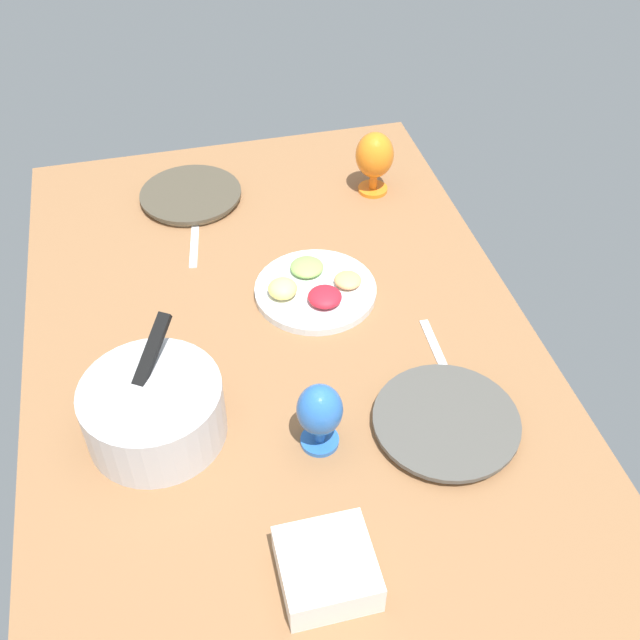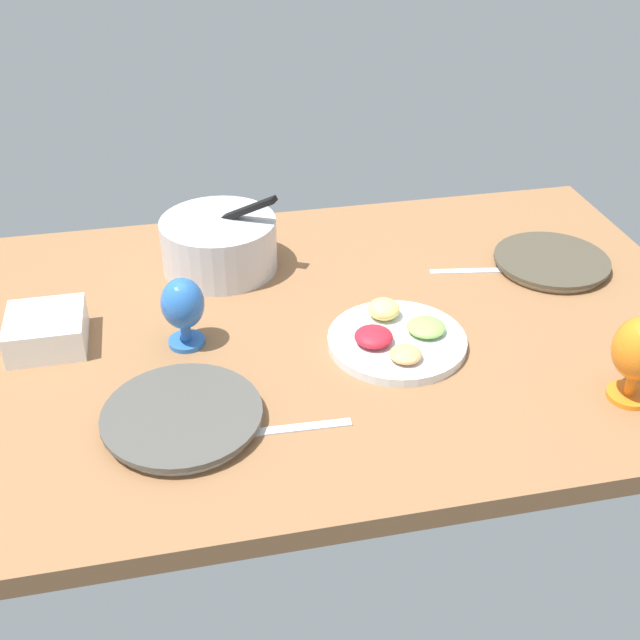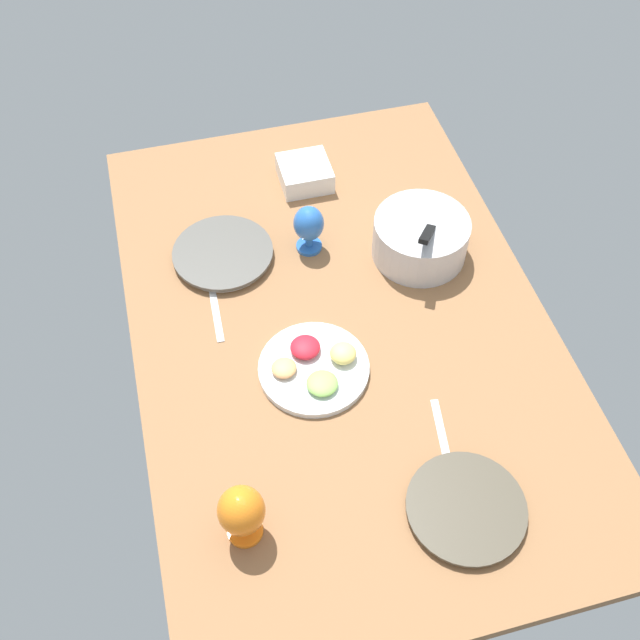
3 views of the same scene
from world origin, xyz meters
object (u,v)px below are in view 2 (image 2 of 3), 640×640
object	(u,v)px
fruit_platter	(396,338)
square_bowl_white	(46,329)
mixing_bowl	(219,242)
dinner_plate_right	(551,262)
hurricane_glass_blue	(183,306)
hurricane_glass_orange	(640,351)
dinner_plate_left	(182,417)

from	to	relation	value
fruit_platter	square_bowl_white	size ratio (longest dim) A/B	1.85
fruit_platter	mixing_bowl	bearing A→B (deg)	129.21
dinner_plate_right	hurricane_glass_blue	bearing A→B (deg)	-170.65
fruit_platter	square_bowl_white	world-z (taller)	square_bowl_white
mixing_bowl	hurricane_glass_orange	xyz separation A→B (cm)	(65.43, -60.75, 3.64)
hurricane_glass_orange	square_bowl_white	xyz separation A→B (cm)	(-100.98, 37.73, -6.40)
dinner_plate_right	square_bowl_white	xyz separation A→B (cm)	(-108.29, -8.28, 2.46)
mixing_bowl	fruit_platter	world-z (taller)	mixing_bowl
dinner_plate_left	square_bowl_white	world-z (taller)	square_bowl_white
dinner_plate_left	dinner_plate_right	world-z (taller)	dinner_plate_left
mixing_bowl	dinner_plate_right	bearing A→B (deg)	-11.45
mixing_bowl	hurricane_glass_orange	distance (cm)	89.36
dinner_plate_left	fruit_platter	distance (cm)	44.34
dinner_plate_left	fruit_platter	size ratio (longest dim) A/B	1.01
dinner_plate_right	hurricane_glass_orange	size ratio (longest dim) A/B	1.55
dinner_plate_right	mixing_bowl	size ratio (longest dim) A/B	1.00
mixing_bowl	hurricane_glass_blue	xyz separation A→B (cm)	(-9.52, -28.27, 2.16)
square_bowl_white	mixing_bowl	bearing A→B (deg)	32.92
fruit_platter	hurricane_glass_orange	distance (cm)	43.60
dinner_plate_right	square_bowl_white	size ratio (longest dim) A/B	1.77
fruit_platter	square_bowl_white	distance (cm)	67.01
dinner_plate_right	mixing_bowl	distance (cm)	74.39
dinner_plate_right	square_bowl_white	bearing A→B (deg)	-175.63
dinner_plate_left	hurricane_glass_orange	size ratio (longest dim) A/B	1.65
mixing_bowl	hurricane_glass_blue	distance (cm)	29.91
dinner_plate_right	mixing_bowl	xyz separation A→B (cm)	(-72.73, 14.73, 5.22)
mixing_bowl	fruit_platter	distance (cm)	47.70
mixing_bowl	square_bowl_white	xyz separation A→B (cm)	(-35.55, -23.01, -2.76)
fruit_platter	hurricane_glass_orange	size ratio (longest dim) A/B	1.62
mixing_bowl	dinner_plate_left	bearing A→B (deg)	-102.83
square_bowl_white	hurricane_glass_blue	bearing A→B (deg)	-11.42
mixing_bowl	fruit_platter	size ratio (longest dim) A/B	0.95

